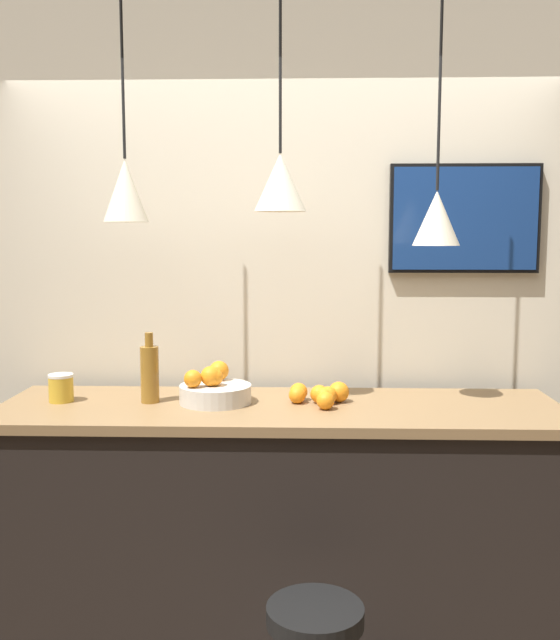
% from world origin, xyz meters
% --- Properties ---
extents(back_wall, '(8.00, 0.06, 2.90)m').
position_xyz_m(back_wall, '(0.00, 1.04, 1.45)').
color(back_wall, beige).
rests_on(back_wall, ground_plane).
extents(service_counter, '(2.30, 0.68, 1.12)m').
position_xyz_m(service_counter, '(0.00, 0.59, 0.56)').
color(service_counter, black).
rests_on(service_counter, ground_plane).
extents(fruit_bowl, '(0.30, 0.30, 0.16)m').
position_xyz_m(fruit_bowl, '(-0.27, 0.62, 1.17)').
color(fruit_bowl, beige).
rests_on(fruit_bowl, service_counter).
extents(orange_pile, '(0.25, 0.23, 0.09)m').
position_xyz_m(orange_pile, '(0.17, 0.62, 1.16)').
color(orange_pile, orange).
rests_on(orange_pile, service_counter).
extents(juice_bottle, '(0.08, 0.08, 0.29)m').
position_xyz_m(juice_bottle, '(-0.54, 0.62, 1.24)').
color(juice_bottle, olive).
rests_on(juice_bottle, service_counter).
extents(spread_jar, '(0.10, 0.10, 0.12)m').
position_xyz_m(spread_jar, '(-0.91, 0.62, 1.18)').
color(spread_jar, gold).
rests_on(spread_jar, service_counter).
extents(pendant_lamp_left, '(0.18, 0.18, 0.94)m').
position_xyz_m(pendant_lamp_left, '(-0.62, 0.62, 1.99)').
color(pendant_lamp_left, black).
extents(pendant_lamp_middle, '(0.21, 0.21, 0.90)m').
position_xyz_m(pendant_lamp_middle, '(0.00, 0.62, 2.02)').
color(pendant_lamp_middle, black).
extents(pendant_lamp_right, '(0.19, 0.19, 1.03)m').
position_xyz_m(pendant_lamp_right, '(0.62, 0.62, 1.88)').
color(pendant_lamp_right, black).
extents(mounted_tv, '(0.67, 0.04, 0.48)m').
position_xyz_m(mounted_tv, '(0.81, 0.99, 1.88)').
color(mounted_tv, black).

